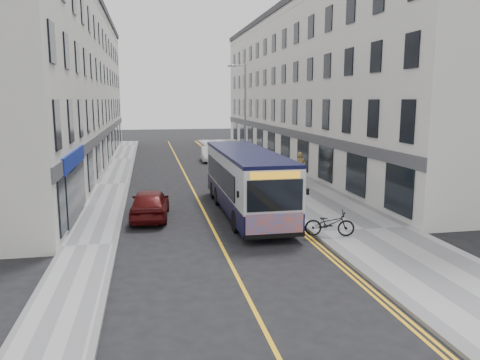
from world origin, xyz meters
name	(u,v)px	position (x,y,z in m)	size (l,w,h in m)	color
ground	(214,232)	(0.00, 0.00, 0.00)	(140.00, 140.00, 0.00)	black
pavement_east	(279,179)	(6.25, 12.00, 0.06)	(4.50, 64.00, 0.12)	#98989A
pavement_west	(113,185)	(-5.00, 12.00, 0.06)	(2.00, 64.00, 0.12)	#98989A
kerb_east	(247,180)	(4.00, 12.00, 0.07)	(0.18, 64.00, 0.13)	slate
kerb_west	(128,184)	(-4.00, 12.00, 0.07)	(0.18, 64.00, 0.13)	slate
road_centre_line	(189,183)	(0.00, 12.00, 0.00)	(0.12, 64.00, 0.01)	#FCAE16
road_dbl_yellow_inner	(241,181)	(3.55, 12.00, 0.00)	(0.10, 64.00, 0.01)	#FCAE16
road_dbl_yellow_outer	(244,181)	(3.75, 12.00, 0.00)	(0.10, 64.00, 0.01)	#FCAE16
terrace_east	(309,88)	(11.50, 21.00, 6.50)	(6.00, 46.00, 13.00)	silver
terrace_west	(65,87)	(-9.00, 21.00, 6.50)	(6.00, 46.00, 13.00)	silver
streetlamp	(244,116)	(4.17, 14.00, 4.38)	(1.32, 0.18, 8.00)	gray
city_bus	(246,179)	(1.99, 2.94, 1.69)	(2.49, 10.66, 3.10)	black
bicycle	(330,223)	(4.40, -1.93, 0.64)	(0.69, 1.99, 1.04)	black
pedestrian_near	(301,167)	(7.30, 10.45, 1.10)	(0.72, 0.47, 1.97)	olive
pedestrian_far	(261,159)	(5.99, 16.24, 0.91)	(0.77, 0.60, 1.58)	black
car_white	(209,154)	(2.77, 22.84, 0.65)	(1.37, 3.94, 1.30)	white
car_maroon	(150,204)	(-2.65, 2.80, 0.72)	(1.70, 4.23, 1.44)	#500D0D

